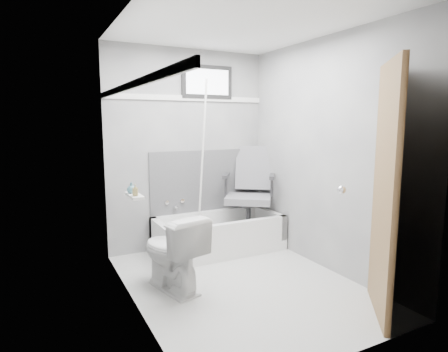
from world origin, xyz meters
TOP-DOWN VIEW (x-y plane):
  - floor at (0.00, 0.00)m, footprint 2.60×2.60m
  - ceiling at (0.00, 0.00)m, footprint 2.60×2.60m
  - wall_back at (0.00, 1.30)m, footprint 2.00×0.02m
  - wall_front at (0.00, -1.30)m, footprint 2.00×0.02m
  - wall_left at (-1.00, 0.00)m, footprint 0.02×2.60m
  - wall_right at (1.00, 0.00)m, footprint 0.02×2.60m
  - bathtub at (0.23, 0.93)m, footprint 1.50×0.70m
  - office_chair at (0.66, 0.96)m, footprint 0.90×0.90m
  - toilet at (-0.62, 0.19)m, footprint 0.56×0.80m
  - door at (0.98, -1.28)m, footprint 0.78×0.78m
  - window at (0.25, 1.29)m, footprint 0.66×0.04m
  - backerboard at (0.25, 1.29)m, footprint 1.50×0.02m
  - trim_back at (0.00, 1.29)m, footprint 2.00×0.02m
  - trim_left at (-0.99, 0.00)m, footprint 0.02×2.60m
  - pole at (0.08, 1.06)m, footprint 0.02×0.31m
  - shelf at (-0.93, 0.26)m, footprint 0.10×0.32m
  - soap_bottle_a at (-0.94, 0.18)m, footprint 0.06×0.06m
  - soap_bottle_b at (-0.94, 0.32)m, footprint 0.11×0.11m
  - faucet at (-0.20, 1.27)m, footprint 0.26×0.10m

SIDE VIEW (x-z plane):
  - floor at x=0.00m, z-range 0.00..0.00m
  - bathtub at x=0.23m, z-range 0.00..0.42m
  - toilet at x=-0.62m, z-range 0.00..0.71m
  - faucet at x=-0.20m, z-range 0.47..0.63m
  - office_chair at x=0.66m, z-range 0.12..1.24m
  - backerboard at x=0.25m, z-range 0.41..1.19m
  - shelf at x=-0.93m, z-range 0.89..0.91m
  - soap_bottle_b at x=-0.94m, z-range 0.91..1.01m
  - soap_bottle_a at x=-0.94m, z-range 0.92..1.01m
  - door at x=0.98m, z-range 0.00..2.00m
  - pole at x=0.08m, z-range 0.08..2.02m
  - wall_back at x=0.00m, z-range 0.00..2.40m
  - wall_front at x=0.00m, z-range 0.00..2.40m
  - wall_left at x=-1.00m, z-range 0.00..2.40m
  - wall_right at x=1.00m, z-range 0.00..2.40m
  - trim_back at x=0.00m, z-range 1.79..1.85m
  - trim_left at x=-0.99m, z-range 1.79..1.85m
  - window at x=0.25m, z-range 1.82..2.22m
  - ceiling at x=0.00m, z-range 2.40..2.40m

